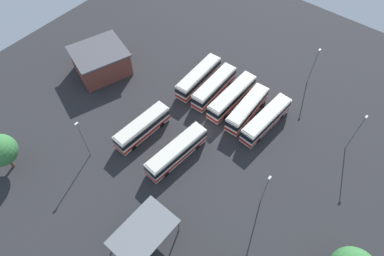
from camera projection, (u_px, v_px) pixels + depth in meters
ground_plane at (204, 130)px, 59.83m from camera, size 94.10×94.10×0.00m
bus_row0_slot2 at (177, 152)px, 54.89m from camera, size 11.98×3.72×3.53m
bus_row0_slot4 at (142, 128)px, 57.81m from camera, size 11.00×3.37×3.53m
bus_row1_slot0 at (266, 120)px, 58.79m from camera, size 11.72×3.49×3.53m
bus_row1_slot1 at (247, 109)px, 60.28m from camera, size 10.88×3.00×3.53m
bus_row1_slot2 at (232, 97)px, 61.99m from camera, size 11.92×2.89×3.53m
bus_row1_slot3 at (214, 87)px, 63.47m from camera, size 11.14×2.85×3.53m
bus_row1_slot4 at (199, 77)px, 64.98m from camera, size 11.53×2.98×3.53m
depot_building at (101, 61)px, 66.56m from camera, size 12.49×11.88×5.30m
maintenance_shelter at (143, 232)px, 45.16m from camera, size 9.07×6.04×3.89m
lamp_post_mid_lot at (356, 132)px, 53.62m from camera, size 0.56×0.28×8.80m
lamp_post_far_corner at (265, 188)px, 48.47m from camera, size 0.56×0.28×7.50m
lamp_post_by_building at (83, 138)px, 52.86m from camera, size 0.56×0.28×8.80m
lamp_post_near_entrance at (314, 65)px, 63.17m from camera, size 0.56×0.28×8.28m
tree_west_edge at (0, 150)px, 51.44m from camera, size 5.08×5.08×7.47m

